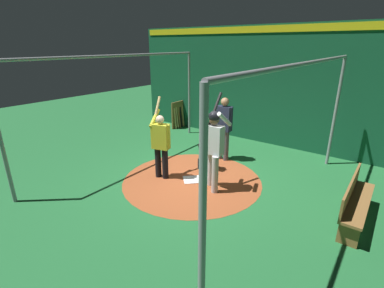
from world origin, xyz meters
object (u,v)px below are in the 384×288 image
bench (355,200)px  bat_rack (181,115)px  home_plate (192,180)px  visitor (161,142)px  umpire (224,126)px  catcher (207,156)px  batter (214,142)px

bench → bat_rack: bearing=-114.9°
home_plate → visitor: bearing=-65.6°
home_plate → umpire: 1.90m
home_plate → bat_rack: bat_rack is taller
visitor → bench: (-0.80, 4.15, -0.48)m
umpire → visitor: visitor is taller
umpire → bench: umpire is taller
catcher → bench: 3.52m
umpire → batter: bearing=23.4°
umpire → bat_rack: (-1.97, -3.15, -0.54)m
batter → bench: size_ratio=1.18×
catcher → umpire: (-0.83, -0.02, 0.65)m
bat_rack → bench: 7.36m
batter → bat_rack: size_ratio=2.05×
umpire → bat_rack: size_ratio=1.71×
home_plate → bench: bearing=97.9°
umpire → visitor: size_ratio=0.91×
bat_rack → bench: (3.09, 6.67, -0.04)m
visitor → batter: bearing=88.1°
bat_rack → umpire: bearing=58.1°
visitor → bat_rack: bearing=-160.9°
home_plate → bench: (-0.48, 3.44, 0.44)m
umpire → bench: bearing=72.3°
bat_rack → home_plate: bearing=42.2°
catcher → visitor: 1.38m
catcher → bench: (0.29, 3.50, 0.07)m
batter → visitor: (0.28, -1.34, -0.20)m
bat_rack → bench: size_ratio=0.57×
bat_rack → visitor: bearing=33.0°
batter → catcher: size_ratio=2.26×
umpire → home_plate: bearing=2.8°
catcher → batter: bearing=40.7°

